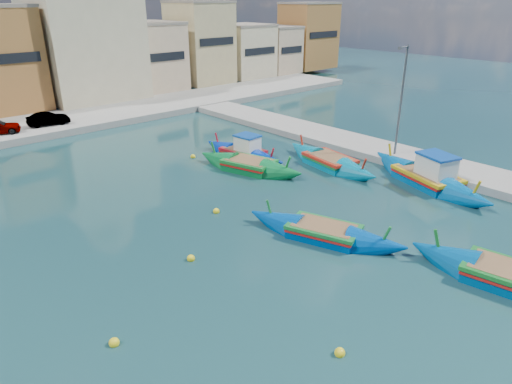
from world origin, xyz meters
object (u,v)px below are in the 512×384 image
luzzu_blue_cabin (244,153)px  luzzu_cyan_south (508,279)px  church_block (81,23)px  luzzu_blue_south (324,233)px  luzzu_turquoise_cabin (427,178)px  luzzu_green (249,166)px  quay_street_lamp (401,101)px  luzzu_cyan_mid (330,162)px

luzzu_blue_cabin → luzzu_cyan_south: 19.59m
church_block → luzzu_blue_south: 39.23m
luzzu_blue_cabin → luzzu_cyan_south: bearing=-97.5°
luzzu_turquoise_cabin → luzzu_green: bearing=124.8°
quay_street_lamp → luzzu_cyan_mid: 6.40m
luzzu_turquoise_cabin → luzzu_cyan_south: (-7.68, -7.73, -0.12)m
luzzu_turquoise_cabin → luzzu_cyan_mid: size_ratio=1.15×
luzzu_turquoise_cabin → luzzu_cyan_south: size_ratio=1.20×
luzzu_cyan_mid → quay_street_lamp: bearing=-28.4°
church_block → quay_street_lamp: (7.44, -34.00, -4.07)m
quay_street_lamp → luzzu_turquoise_cabin: size_ratio=0.77×
church_block → luzzu_green: (-1.59, -28.47, -8.13)m
luzzu_blue_cabin → quay_street_lamp: bearing=-45.6°
luzzu_turquoise_cabin → luzzu_green: 11.53m
luzzu_turquoise_cabin → luzzu_blue_cabin: (-5.13, 11.69, -0.06)m
church_block → luzzu_blue_cabin: church_block is taller
luzzu_cyan_mid → luzzu_green: bearing=145.8°
church_block → quay_street_lamp: 35.04m
luzzu_cyan_mid → luzzu_turquoise_cabin: bearing=-73.3°
luzzu_blue_south → luzzu_cyan_south: bearing=-71.9°
luzzu_blue_cabin → luzzu_green: 2.65m
quay_street_lamp → luzzu_cyan_south: size_ratio=0.92×
church_block → luzzu_turquoise_cabin: (4.98, -37.94, -8.01)m
luzzu_blue_cabin → luzzu_cyan_mid: size_ratio=0.87×
luzzu_blue_cabin → luzzu_blue_south: luzzu_blue_cabin is taller
church_block → luzzu_cyan_mid: size_ratio=2.10×
quay_street_lamp → luzzu_cyan_south: quay_street_lamp is taller
quay_street_lamp → luzzu_green: size_ratio=0.93×
church_block → luzzu_blue_cabin: 27.46m
luzzu_green → quay_street_lamp: bearing=-31.5°
luzzu_cyan_mid → luzzu_green: 5.67m
church_block → quay_street_lamp: size_ratio=2.39×
luzzu_cyan_mid → luzzu_blue_south: 10.46m
luzzu_cyan_mid → luzzu_cyan_south: 15.17m
luzzu_cyan_mid → luzzu_blue_south: bearing=-142.5°
luzzu_turquoise_cabin → luzzu_cyan_south: luzzu_turquoise_cabin is taller
luzzu_blue_cabin → luzzu_green: (-1.44, -2.23, -0.05)m
luzzu_turquoise_cabin → luzzu_blue_south: luzzu_turquoise_cabin is taller
luzzu_green → luzzu_cyan_south: luzzu_green is taller
luzzu_blue_south → luzzu_cyan_mid: bearing=37.5°
luzzu_green → luzzu_cyan_mid: bearing=-34.2°
quay_street_lamp → luzzu_cyan_mid: bearing=151.6°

